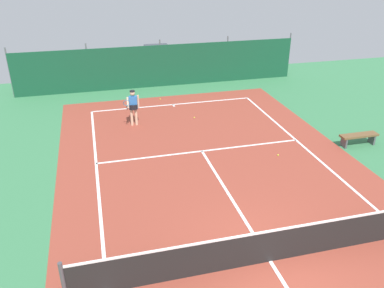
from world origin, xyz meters
The scene contains 10 objects.
ground_plane centered at (0.00, 0.00, 0.00)m, with size 36.00×36.00×0.00m, color #387A4C.
court_surface centered at (0.00, 0.00, 0.00)m, with size 11.02×26.60×0.01m.
tennis_net centered at (0.00, 0.00, 0.51)m, with size 10.12×0.10×1.10m.
back_fence centered at (0.00, 15.66, 0.67)m, with size 16.30×0.98×2.70m.
tennis_player centered at (-2.27, 9.72, 0.96)m, with size 0.74×0.73×1.64m.
tennis_ball_near_player centered at (0.60, 9.84, 0.03)m, with size 0.07×0.07×0.07m, color #CCDB33.
tennis_ball_midcourt centered at (-0.51, 12.83, 0.03)m, with size 0.07×0.07×0.07m, color #CCDB33.
tennis_ball_by_sideline centered at (2.76, 5.29, 0.03)m, with size 0.07×0.07×0.07m, color #CCDB33.
parked_car centered at (0.37, 18.14, 0.84)m, with size 2.06×4.22×1.68m.
courtside_bench centered at (6.31, 5.34, 0.37)m, with size 1.60×0.40×0.49m.
Camera 1 is at (-3.88, -7.02, 7.12)m, focal length 36.96 mm.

